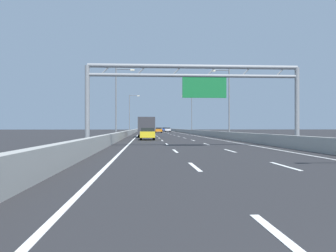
# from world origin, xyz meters

# --- Properties ---
(ground_plane) EXTENTS (260.00, 260.00, 0.00)m
(ground_plane) POSITION_xyz_m (0.00, 100.00, 0.00)
(ground_plane) COLOR #262628
(lane_dash_left_0) EXTENTS (0.16, 3.00, 0.01)m
(lane_dash_left_0) POSITION_xyz_m (-1.80, 3.50, 0.01)
(lane_dash_left_0) COLOR white
(lane_dash_left_0) RESTS_ON ground_plane
(lane_dash_left_1) EXTENTS (0.16, 3.00, 0.01)m
(lane_dash_left_1) POSITION_xyz_m (-1.80, 12.50, 0.01)
(lane_dash_left_1) COLOR white
(lane_dash_left_1) RESTS_ON ground_plane
(lane_dash_left_2) EXTENTS (0.16, 3.00, 0.01)m
(lane_dash_left_2) POSITION_xyz_m (-1.80, 21.50, 0.01)
(lane_dash_left_2) COLOR white
(lane_dash_left_2) RESTS_ON ground_plane
(lane_dash_left_3) EXTENTS (0.16, 3.00, 0.01)m
(lane_dash_left_3) POSITION_xyz_m (-1.80, 30.50, 0.01)
(lane_dash_left_3) COLOR white
(lane_dash_left_3) RESTS_ON ground_plane
(lane_dash_left_4) EXTENTS (0.16, 3.00, 0.01)m
(lane_dash_left_4) POSITION_xyz_m (-1.80, 39.50, 0.01)
(lane_dash_left_4) COLOR white
(lane_dash_left_4) RESTS_ON ground_plane
(lane_dash_left_5) EXTENTS (0.16, 3.00, 0.01)m
(lane_dash_left_5) POSITION_xyz_m (-1.80, 48.50, 0.01)
(lane_dash_left_5) COLOR white
(lane_dash_left_5) RESTS_ON ground_plane
(lane_dash_left_6) EXTENTS (0.16, 3.00, 0.01)m
(lane_dash_left_6) POSITION_xyz_m (-1.80, 57.50, 0.01)
(lane_dash_left_6) COLOR white
(lane_dash_left_6) RESTS_ON ground_plane
(lane_dash_left_7) EXTENTS (0.16, 3.00, 0.01)m
(lane_dash_left_7) POSITION_xyz_m (-1.80, 66.50, 0.01)
(lane_dash_left_7) COLOR white
(lane_dash_left_7) RESTS_ON ground_plane
(lane_dash_left_8) EXTENTS (0.16, 3.00, 0.01)m
(lane_dash_left_8) POSITION_xyz_m (-1.80, 75.50, 0.01)
(lane_dash_left_8) COLOR white
(lane_dash_left_8) RESTS_ON ground_plane
(lane_dash_left_9) EXTENTS (0.16, 3.00, 0.01)m
(lane_dash_left_9) POSITION_xyz_m (-1.80, 84.50, 0.01)
(lane_dash_left_9) COLOR white
(lane_dash_left_9) RESTS_ON ground_plane
(lane_dash_left_10) EXTENTS (0.16, 3.00, 0.01)m
(lane_dash_left_10) POSITION_xyz_m (-1.80, 93.50, 0.01)
(lane_dash_left_10) COLOR white
(lane_dash_left_10) RESTS_ON ground_plane
(lane_dash_left_11) EXTENTS (0.16, 3.00, 0.01)m
(lane_dash_left_11) POSITION_xyz_m (-1.80, 102.50, 0.01)
(lane_dash_left_11) COLOR white
(lane_dash_left_11) RESTS_ON ground_plane
(lane_dash_left_12) EXTENTS (0.16, 3.00, 0.01)m
(lane_dash_left_12) POSITION_xyz_m (-1.80, 111.50, 0.01)
(lane_dash_left_12) COLOR white
(lane_dash_left_12) RESTS_ON ground_plane
(lane_dash_left_13) EXTENTS (0.16, 3.00, 0.01)m
(lane_dash_left_13) POSITION_xyz_m (-1.80, 120.50, 0.01)
(lane_dash_left_13) COLOR white
(lane_dash_left_13) RESTS_ON ground_plane
(lane_dash_left_14) EXTENTS (0.16, 3.00, 0.01)m
(lane_dash_left_14) POSITION_xyz_m (-1.80, 129.50, 0.01)
(lane_dash_left_14) COLOR white
(lane_dash_left_14) RESTS_ON ground_plane
(lane_dash_left_15) EXTENTS (0.16, 3.00, 0.01)m
(lane_dash_left_15) POSITION_xyz_m (-1.80, 138.50, 0.01)
(lane_dash_left_15) COLOR white
(lane_dash_left_15) RESTS_ON ground_plane
(lane_dash_left_16) EXTENTS (0.16, 3.00, 0.01)m
(lane_dash_left_16) POSITION_xyz_m (-1.80, 147.50, 0.01)
(lane_dash_left_16) COLOR white
(lane_dash_left_16) RESTS_ON ground_plane
(lane_dash_left_17) EXTENTS (0.16, 3.00, 0.01)m
(lane_dash_left_17) POSITION_xyz_m (-1.80, 156.50, 0.01)
(lane_dash_left_17) COLOR white
(lane_dash_left_17) RESTS_ON ground_plane
(lane_dash_right_1) EXTENTS (0.16, 3.00, 0.01)m
(lane_dash_right_1) POSITION_xyz_m (1.80, 12.50, 0.01)
(lane_dash_right_1) COLOR white
(lane_dash_right_1) RESTS_ON ground_plane
(lane_dash_right_2) EXTENTS (0.16, 3.00, 0.01)m
(lane_dash_right_2) POSITION_xyz_m (1.80, 21.50, 0.01)
(lane_dash_right_2) COLOR white
(lane_dash_right_2) RESTS_ON ground_plane
(lane_dash_right_3) EXTENTS (0.16, 3.00, 0.01)m
(lane_dash_right_3) POSITION_xyz_m (1.80, 30.50, 0.01)
(lane_dash_right_3) COLOR white
(lane_dash_right_3) RESTS_ON ground_plane
(lane_dash_right_4) EXTENTS (0.16, 3.00, 0.01)m
(lane_dash_right_4) POSITION_xyz_m (1.80, 39.50, 0.01)
(lane_dash_right_4) COLOR white
(lane_dash_right_4) RESTS_ON ground_plane
(lane_dash_right_5) EXTENTS (0.16, 3.00, 0.01)m
(lane_dash_right_5) POSITION_xyz_m (1.80, 48.50, 0.01)
(lane_dash_right_5) COLOR white
(lane_dash_right_5) RESTS_ON ground_plane
(lane_dash_right_6) EXTENTS (0.16, 3.00, 0.01)m
(lane_dash_right_6) POSITION_xyz_m (1.80, 57.50, 0.01)
(lane_dash_right_6) COLOR white
(lane_dash_right_6) RESTS_ON ground_plane
(lane_dash_right_7) EXTENTS (0.16, 3.00, 0.01)m
(lane_dash_right_7) POSITION_xyz_m (1.80, 66.50, 0.01)
(lane_dash_right_7) COLOR white
(lane_dash_right_7) RESTS_ON ground_plane
(lane_dash_right_8) EXTENTS (0.16, 3.00, 0.01)m
(lane_dash_right_8) POSITION_xyz_m (1.80, 75.50, 0.01)
(lane_dash_right_8) COLOR white
(lane_dash_right_8) RESTS_ON ground_plane
(lane_dash_right_9) EXTENTS (0.16, 3.00, 0.01)m
(lane_dash_right_9) POSITION_xyz_m (1.80, 84.50, 0.01)
(lane_dash_right_9) COLOR white
(lane_dash_right_9) RESTS_ON ground_plane
(lane_dash_right_10) EXTENTS (0.16, 3.00, 0.01)m
(lane_dash_right_10) POSITION_xyz_m (1.80, 93.50, 0.01)
(lane_dash_right_10) COLOR white
(lane_dash_right_10) RESTS_ON ground_plane
(lane_dash_right_11) EXTENTS (0.16, 3.00, 0.01)m
(lane_dash_right_11) POSITION_xyz_m (1.80, 102.50, 0.01)
(lane_dash_right_11) COLOR white
(lane_dash_right_11) RESTS_ON ground_plane
(lane_dash_right_12) EXTENTS (0.16, 3.00, 0.01)m
(lane_dash_right_12) POSITION_xyz_m (1.80, 111.50, 0.01)
(lane_dash_right_12) COLOR white
(lane_dash_right_12) RESTS_ON ground_plane
(lane_dash_right_13) EXTENTS (0.16, 3.00, 0.01)m
(lane_dash_right_13) POSITION_xyz_m (1.80, 120.50, 0.01)
(lane_dash_right_13) COLOR white
(lane_dash_right_13) RESTS_ON ground_plane
(lane_dash_right_14) EXTENTS (0.16, 3.00, 0.01)m
(lane_dash_right_14) POSITION_xyz_m (1.80, 129.50, 0.01)
(lane_dash_right_14) COLOR white
(lane_dash_right_14) RESTS_ON ground_plane
(lane_dash_right_15) EXTENTS (0.16, 3.00, 0.01)m
(lane_dash_right_15) POSITION_xyz_m (1.80, 138.50, 0.01)
(lane_dash_right_15) COLOR white
(lane_dash_right_15) RESTS_ON ground_plane
(lane_dash_right_16) EXTENTS (0.16, 3.00, 0.01)m
(lane_dash_right_16) POSITION_xyz_m (1.80, 147.50, 0.01)
(lane_dash_right_16) COLOR white
(lane_dash_right_16) RESTS_ON ground_plane
(lane_dash_right_17) EXTENTS (0.16, 3.00, 0.01)m
(lane_dash_right_17) POSITION_xyz_m (1.80, 156.50, 0.01)
(lane_dash_right_17) COLOR white
(lane_dash_right_17) RESTS_ON ground_plane
(edge_line_left) EXTENTS (0.16, 176.00, 0.01)m
(edge_line_left) POSITION_xyz_m (-5.25, 88.00, 0.01)
(edge_line_left) COLOR white
(edge_line_left) RESTS_ON ground_plane
(edge_line_right) EXTENTS (0.16, 176.00, 0.01)m
(edge_line_right) POSITION_xyz_m (5.25, 88.00, 0.01)
(edge_line_right) COLOR white
(edge_line_right) RESTS_ON ground_plane
(barrier_left) EXTENTS (0.45, 220.00, 0.95)m
(barrier_left) POSITION_xyz_m (-6.90, 110.00, 0.47)
(barrier_left) COLOR #9E9E99
(barrier_left) RESTS_ON ground_plane
(barrier_right) EXTENTS (0.45, 220.00, 0.95)m
(barrier_right) POSITION_xyz_m (6.90, 110.00, 0.47)
(barrier_right) COLOR #9E9E99
(barrier_right) RESTS_ON ground_plane
(sign_gantry) EXTENTS (16.54, 0.36, 6.36)m
(sign_gantry) POSITION_xyz_m (0.10, 25.49, 4.85)
(sign_gantry) COLOR gray
(sign_gantry) RESTS_ON ground_plane
(streetlamp_left_mid) EXTENTS (2.58, 0.28, 9.50)m
(streetlamp_left_mid) POSITION_xyz_m (-7.47, 46.11, 5.40)
(streetlamp_left_mid) COLOR slate
(streetlamp_left_mid) RESTS_ON ground_plane
(streetlamp_right_mid) EXTENTS (2.58, 0.28, 9.50)m
(streetlamp_right_mid) POSITION_xyz_m (7.47, 46.11, 5.40)
(streetlamp_right_mid) COLOR slate
(streetlamp_right_mid) RESTS_ON ground_plane
(streetlamp_left_far) EXTENTS (2.58, 0.28, 9.50)m
(streetlamp_left_far) POSITION_xyz_m (-7.47, 85.11, 5.40)
(streetlamp_left_far) COLOR slate
(streetlamp_left_far) RESTS_ON ground_plane
(streetlamp_right_far) EXTENTS (2.58, 0.28, 9.50)m
(streetlamp_right_far) POSITION_xyz_m (7.47, 85.11, 5.40)
(streetlamp_right_far) COLOR slate
(streetlamp_right_far) RESTS_ON ground_plane
(white_car) EXTENTS (1.88, 4.49, 1.41)m
(white_car) POSITION_xyz_m (3.77, 118.28, 0.74)
(white_car) COLOR silver
(white_car) RESTS_ON ground_plane
(orange_car) EXTENTS (1.84, 4.64, 1.45)m
(orange_car) POSITION_xyz_m (-0.11, 97.09, 0.76)
(orange_car) COLOR orange
(orange_car) RESTS_ON ground_plane
(silver_car) EXTENTS (1.83, 4.54, 1.57)m
(silver_car) POSITION_xyz_m (-3.42, 80.60, 0.79)
(silver_car) COLOR #A8ADB2
(silver_car) RESTS_ON ground_plane
(blue_car) EXTENTS (1.79, 4.37, 1.44)m
(blue_car) POSITION_xyz_m (3.61, 134.79, 0.74)
(blue_car) COLOR #2347AD
(blue_car) RESTS_ON ground_plane
(yellow_car) EXTENTS (1.76, 4.26, 1.47)m
(yellow_car) POSITION_xyz_m (-3.50, 41.43, 0.75)
(yellow_car) COLOR yellow
(yellow_car) RESTS_ON ground_plane
(box_truck) EXTENTS (2.48, 8.16, 3.03)m
(box_truck) POSITION_xyz_m (-3.61, 52.54, 1.66)
(box_truck) COLOR #194799
(box_truck) RESTS_ON ground_plane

